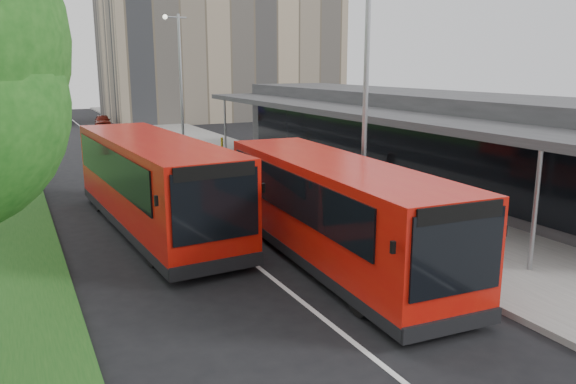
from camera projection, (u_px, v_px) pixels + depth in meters
name	position (u px, v px, depth m)	size (l,w,h in m)	color
ground	(267.00, 274.00, 14.21)	(120.00, 120.00, 0.00)	black
pavement	(222.00, 150.00, 34.26)	(5.00, 80.00, 0.15)	slate
lane_centre_line	(140.00, 174.00, 27.31)	(0.12, 70.00, 0.01)	silver
kerb_dashes	(183.00, 157.00, 32.23)	(0.12, 56.00, 0.01)	silver
office_block	(220.00, 25.00, 54.98)	(22.00, 12.00, 18.00)	tan
station_building	(412.00, 136.00, 25.45)	(7.70, 26.00, 4.00)	#2C2C2E
lamp_post_near	(364.00, 81.00, 16.70)	(1.44, 0.28, 8.00)	gray
lamp_post_far	(179.00, 73.00, 34.17)	(1.44, 0.28, 8.00)	gray
bus_main	(334.00, 212.00, 14.70)	(2.99, 9.86, 2.76)	#B11509
bus_second	(153.00, 184.00, 17.74)	(3.25, 10.51, 2.94)	#B11509
litter_bin	(288.00, 170.00, 25.33)	(0.43, 0.43, 0.77)	#3D2819
bollard	(222.00, 145.00, 32.89)	(0.14, 0.14, 0.88)	yellow
car_near	(103.00, 121.00, 47.78)	(1.26, 3.13, 1.07)	#5D150D
car_far	(58.00, 116.00, 51.51)	(1.31, 3.76, 1.24)	navy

